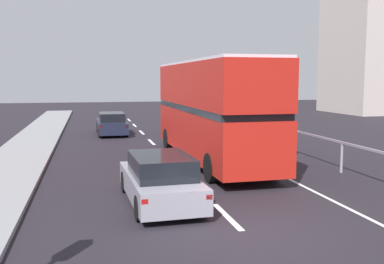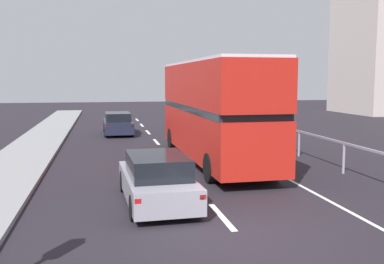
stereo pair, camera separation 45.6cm
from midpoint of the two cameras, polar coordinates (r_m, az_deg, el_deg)
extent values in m
cube|color=black|center=(10.63, 4.92, -12.52)|extent=(74.78, 120.00, 0.10)
cube|color=silver|center=(11.54, 3.33, -10.66)|extent=(0.16, 2.26, 0.01)
cube|color=silver|center=(15.89, -1.40, -5.81)|extent=(0.16, 2.26, 0.01)
cube|color=silver|center=(20.36, -4.04, -3.04)|extent=(0.16, 2.26, 0.01)
cube|color=silver|center=(24.89, -5.71, -1.27)|extent=(0.16, 2.26, 0.01)
cube|color=silver|center=(29.45, -6.87, -0.05)|extent=(0.16, 2.26, 0.01)
cube|color=silver|center=(34.03, -7.71, 0.85)|extent=(0.16, 2.26, 0.01)
cube|color=silver|center=(38.62, -8.36, 1.53)|extent=(0.16, 2.26, 0.01)
cube|color=silver|center=(19.95, 6.22, -3.26)|extent=(0.12, 46.00, 0.01)
cube|color=gray|center=(20.68, 12.44, 0.12)|extent=(0.08, 42.00, 0.08)
cylinder|color=gray|center=(17.42, 17.79, -3.13)|extent=(0.10, 0.10, 1.13)
cylinder|color=gray|center=(20.75, 12.40, -1.43)|extent=(0.10, 0.10, 1.13)
cylinder|color=gray|center=(24.22, 8.53, -0.19)|extent=(0.10, 0.10, 1.13)
cylinder|color=gray|center=(27.78, 5.64, 0.73)|extent=(0.10, 0.10, 1.13)
cylinder|color=gray|center=(31.41, 3.41, 1.44)|extent=(0.10, 0.10, 1.13)
cylinder|color=gray|center=(35.07, 1.65, 2.00)|extent=(0.10, 0.10, 1.13)
cylinder|color=gray|center=(38.76, 0.21, 2.45)|extent=(0.10, 0.10, 1.13)
cube|color=#B41C14|center=(18.77, 1.76, 0.00)|extent=(2.59, 10.69, 1.80)
cube|color=black|center=(18.67, 1.77, 3.11)|extent=(2.60, 10.27, 0.24)
cube|color=#B41C14|center=(18.64, 1.78, 6.09)|extent=(2.59, 10.69, 1.70)
cube|color=silver|center=(18.65, 1.79, 8.87)|extent=(2.54, 10.48, 0.10)
cube|color=black|center=(23.88, -1.70, 1.66)|extent=(2.17, 0.08, 1.26)
cube|color=yellow|center=(23.79, -1.72, 7.25)|extent=(1.45, 0.06, 0.28)
cylinder|color=black|center=(22.41, -3.70, -0.85)|extent=(0.30, 1.00, 1.00)
cylinder|color=black|center=(22.91, 1.74, -0.68)|extent=(0.30, 1.00, 1.00)
cylinder|color=black|center=(15.04, 1.55, -4.58)|extent=(0.30, 1.00, 1.00)
cylinder|color=black|center=(15.77, 9.33, -4.14)|extent=(0.30, 1.00, 1.00)
cube|color=gray|center=(12.66, -5.16, -6.76)|extent=(1.91, 4.40, 0.64)
cube|color=black|center=(12.32, -5.01, -4.25)|extent=(1.63, 2.44, 0.57)
cube|color=red|center=(10.46, -7.30, -8.78)|extent=(0.16, 0.07, 0.12)
cube|color=red|center=(10.77, 0.96, -8.27)|extent=(0.16, 0.07, 0.12)
cylinder|color=black|center=(14.02, -9.43, -6.27)|extent=(0.22, 0.65, 0.64)
cylinder|color=black|center=(14.26, -3.04, -5.96)|extent=(0.22, 0.65, 0.64)
cylinder|color=black|center=(11.19, -7.86, -9.58)|extent=(0.22, 0.65, 0.64)
cylinder|color=black|center=(11.48, 0.11, -9.08)|extent=(0.22, 0.65, 0.64)
cube|color=#1A1E31|center=(28.71, -10.66, 0.75)|extent=(1.78, 4.54, 0.68)
cube|color=black|center=(28.43, -10.66, 1.91)|extent=(1.54, 2.51, 0.51)
cube|color=red|center=(26.45, -12.00, 0.59)|extent=(0.16, 0.06, 0.12)
cube|color=red|center=(26.54, -8.76, 0.68)|extent=(0.16, 0.06, 0.12)
cylinder|color=black|center=(30.24, -12.29, 0.63)|extent=(0.21, 0.64, 0.64)
cylinder|color=black|center=(30.33, -9.38, 0.71)|extent=(0.21, 0.64, 0.64)
cylinder|color=black|center=(27.15, -12.07, -0.04)|extent=(0.21, 0.64, 0.64)
cylinder|color=black|center=(27.25, -8.83, 0.05)|extent=(0.21, 0.64, 0.64)
camera|label=1|loc=(0.23, -90.84, -0.10)|focal=41.92mm
camera|label=2|loc=(0.23, 89.16, 0.10)|focal=41.92mm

